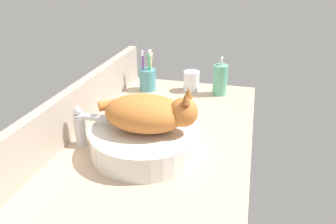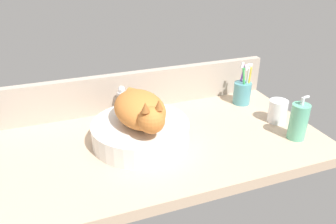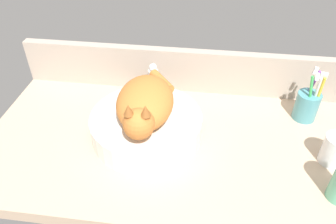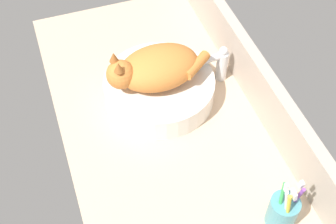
{
  "view_description": "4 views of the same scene",
  "coord_description": "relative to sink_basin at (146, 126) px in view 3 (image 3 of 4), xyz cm",
  "views": [
    {
      "loc": [
        -92.91,
        -28.01,
        56.3
      ],
      "look_at": [
        2.3,
        -3.24,
        9.81
      ],
      "focal_mm": 35.0,
      "sensor_mm": 36.0,
      "label": 1
    },
    {
      "loc": [
        -33.43,
        -97.05,
        63.95
      ],
      "look_at": [
        3.61,
        3.7,
        9.08
      ],
      "focal_mm": 35.0,
      "sensor_mm": 36.0,
      "label": 2
    },
    {
      "loc": [
        9.44,
        -75.09,
        71.69
      ],
      "look_at": [
        -0.59,
        -0.14,
        11.51
      ],
      "focal_mm": 35.0,
      "sensor_mm": 36.0,
      "label": 3
    },
    {
      "loc": [
        87.53,
        -28.64,
        113.1
      ],
      "look_at": [
        6.34,
        -0.47,
        9.09
      ],
      "focal_mm": 50.0,
      "sensor_mm": 36.0,
      "label": 4
    }
  ],
  "objects": [
    {
      "name": "ground_plane",
      "position": [
        7.68,
        -1.49,
        -5.94
      ],
      "size": [
        118.2,
        62.87,
        4.0
      ],
      "primitive_type": "cube",
      "color": "tan"
    },
    {
      "name": "backsplash_panel",
      "position": [
        7.68,
        28.14,
        4.24
      ],
      "size": [
        118.2,
        3.6,
        16.36
      ],
      "primitive_type": "cube",
      "color": "#AD9E8E",
      "rests_on": "ground_plane"
    },
    {
      "name": "sink_basin",
      "position": [
        0.0,
        0.0,
        0.0
      ],
      "size": [
        34.84,
        34.84,
        7.88
      ],
      "primitive_type": "cylinder",
      "color": "silver",
      "rests_on": "ground_plane"
    },
    {
      "name": "cat",
      "position": [
        0.14,
        -1.36,
        9.7
      ],
      "size": [
        18.17,
        32.41,
        14.0
      ],
      "color": "#CC7533",
      "rests_on": "sink_basin"
    },
    {
      "name": "faucet",
      "position": [
        -1.36,
        20.79,
        3.37
      ],
      "size": [
        3.6,
        11.85,
        13.6
      ],
      "color": "silver",
      "rests_on": "ground_plane"
    },
    {
      "name": "toothbrush_cup",
      "position": [
        51.74,
        15.9,
        1.5
      ],
      "size": [
        7.66,
        7.66,
        18.69
      ],
      "color": "teal",
      "rests_on": "ground_plane"
    },
    {
      "name": "water_glass",
      "position": [
        55.86,
        -3.98,
        0.06
      ],
      "size": [
        7.39,
        7.39,
        9.22
      ],
      "color": "white",
      "rests_on": "ground_plane"
    }
  ]
}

